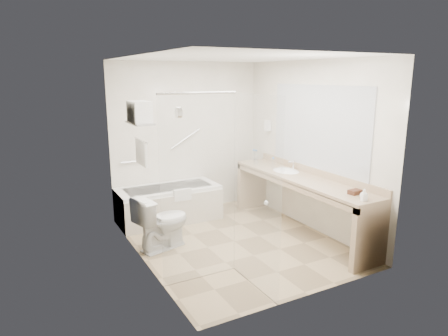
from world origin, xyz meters
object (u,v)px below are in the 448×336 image
vanity_counter (300,191)px  toilet (162,222)px  bathtub (169,204)px  water_bottle_left (254,156)px  amenity_basket (355,192)px

vanity_counter → toilet: 2.04m
bathtub → water_bottle_left: size_ratio=7.87×
amenity_basket → toilet: bearing=144.6°
vanity_counter → amenity_basket: size_ratio=16.81×
toilet → water_bottle_left: size_ratio=3.70×
bathtub → amenity_basket: 2.91m
vanity_counter → bathtub: bearing=137.6°
vanity_counter → water_bottle_left: size_ratio=13.28×
bathtub → vanity_counter: vanity_counter is taller
amenity_basket → water_bottle_left: size_ratio=0.79×
vanity_counter → amenity_basket: 1.03m
water_bottle_left → amenity_basket: bearing=-88.8°
toilet → water_bottle_left: 2.20m
vanity_counter → toilet: size_ratio=3.59×
bathtub → toilet: 1.07m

